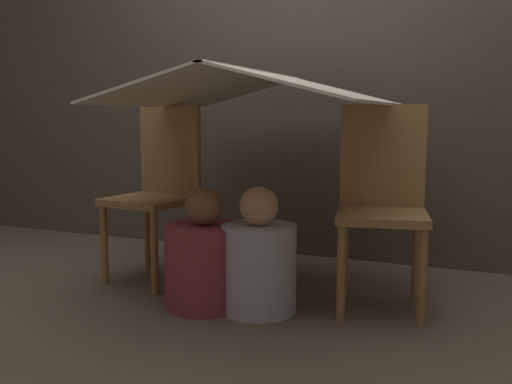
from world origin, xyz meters
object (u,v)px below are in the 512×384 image
chair_left (158,186)px  person_second (259,262)px  chair_right (382,198)px  person_front (205,260)px

chair_left → person_second: chair_left is taller
chair_left → chair_right: size_ratio=1.00×
person_front → person_second: person_second is taller
chair_left → chair_right: bearing=7.5°
chair_right → person_second: size_ratio=1.64×
chair_right → person_second: chair_right is taller
chair_left → person_front: chair_left is taller
chair_left → person_front: size_ratio=1.67×
chair_left → person_second: bearing=-14.9°
chair_right → person_front: bearing=-167.6°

